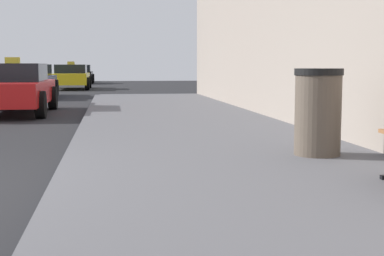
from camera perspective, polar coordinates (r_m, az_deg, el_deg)
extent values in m
cube|color=#5B5B60|center=(5.75, 6.41, -5.18)|extent=(4.00, 32.00, 0.15)
cylinder|color=brown|center=(6.90, 12.56, 1.25)|extent=(0.55, 0.55, 0.95)
cylinder|color=black|center=(6.88, 12.66, 5.55)|extent=(0.58, 0.58, 0.08)
cube|color=red|center=(14.99, -17.68, 3.44)|extent=(1.72, 4.38, 0.55)
cube|color=black|center=(15.20, -17.60, 5.37)|extent=(1.51, 1.97, 0.45)
cube|color=yellow|center=(15.19, -17.64, 6.52)|extent=(0.36, 0.14, 0.16)
cylinder|color=black|center=(13.50, -15.01, 2.28)|extent=(0.22, 0.64, 0.64)
cylinder|color=black|center=(16.28, -13.85, 2.97)|extent=(0.22, 0.64, 0.64)
cube|color=#233899|center=(22.62, -16.24, 4.36)|extent=(1.82, 4.27, 0.55)
cube|color=black|center=(22.82, -16.20, 5.63)|extent=(1.60, 1.92, 0.45)
cylinder|color=black|center=(21.16, -14.29, 3.69)|extent=(0.22, 0.64, 0.64)
cylinder|color=black|center=(23.88, -13.60, 3.98)|extent=(0.22, 0.64, 0.64)
cylinder|color=black|center=(24.12, -17.92, 3.87)|extent=(0.22, 0.64, 0.64)
cube|color=yellow|center=(30.07, -12.10, 4.89)|extent=(1.76, 4.54, 0.55)
cube|color=black|center=(30.29, -12.09, 5.85)|extent=(1.55, 2.04, 0.45)
cube|color=yellow|center=(30.29, -12.11, 6.42)|extent=(0.36, 0.14, 0.16)
cylinder|color=black|center=(28.58, -10.52, 4.41)|extent=(0.22, 0.64, 0.64)
cylinder|color=black|center=(28.70, -14.04, 4.33)|extent=(0.22, 0.64, 0.64)
cylinder|color=black|center=(31.48, -10.31, 4.58)|extent=(0.22, 0.64, 0.64)
cylinder|color=black|center=(31.59, -13.51, 4.51)|extent=(0.22, 0.64, 0.64)
cube|color=black|center=(39.69, -11.37, 5.22)|extent=(1.84, 4.04, 0.55)
cube|color=black|center=(39.89, -11.37, 5.94)|extent=(1.62, 1.82, 0.45)
cylinder|color=black|center=(38.36, -10.09, 4.87)|extent=(0.22, 0.64, 0.64)
cylinder|color=black|center=(38.47, -12.84, 4.82)|extent=(0.22, 0.64, 0.64)
cylinder|color=black|center=(40.95, -9.97, 4.96)|extent=(0.22, 0.64, 0.64)
cylinder|color=black|center=(41.05, -12.55, 4.91)|extent=(0.22, 0.64, 0.64)
cube|color=#B7B7BF|center=(46.52, -11.95, 5.35)|extent=(1.83, 4.01, 0.55)
cube|color=black|center=(46.71, -11.95, 5.96)|extent=(1.61, 1.80, 0.45)
cube|color=yellow|center=(46.71, -11.96, 6.34)|extent=(0.36, 0.14, 0.16)
cylinder|color=black|center=(45.19, -10.88, 5.06)|extent=(0.22, 0.64, 0.64)
cylinder|color=black|center=(45.31, -13.21, 5.01)|extent=(0.22, 0.64, 0.64)
cylinder|color=black|center=(47.75, -10.74, 5.12)|extent=(0.22, 0.64, 0.64)
cylinder|color=black|center=(47.87, -12.94, 5.08)|extent=(0.22, 0.64, 0.64)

